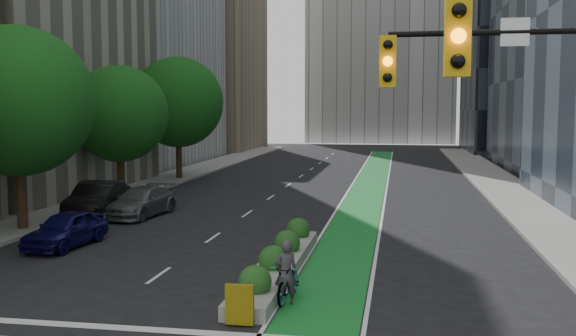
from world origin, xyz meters
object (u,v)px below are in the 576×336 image
at_px(cyclist, 286,272).
at_px(median_planter, 279,261).
at_px(parked_car_left_near, 66,229).
at_px(parked_car_left_far, 141,202).
at_px(parked_car_left_mid, 97,199).
at_px(bicycle, 288,282).

bearing_deg(cyclist, median_planter, -99.25).
height_order(parked_car_left_near, parked_car_left_far, parked_car_left_far).
bearing_deg(median_planter, parked_car_left_far, 132.54).
height_order(parked_car_left_mid, parked_car_left_far, parked_car_left_mid).
relative_size(cyclist, parked_car_left_near, 0.44).
bearing_deg(parked_car_left_mid, cyclist, -54.42).
height_order(cyclist, parked_car_left_near, cyclist).
distance_m(cyclist, parked_car_left_far, 15.88).
distance_m(bicycle, cyclist, 0.55).
relative_size(parked_car_left_near, parked_car_left_mid, 0.78).
bearing_deg(parked_car_left_far, parked_car_left_mid, -159.72).
xyz_separation_m(median_planter, parked_car_left_mid, (-10.70, 8.92, 0.49)).
bearing_deg(parked_car_left_far, parked_car_left_near, -84.55).
relative_size(cyclist, parked_car_left_mid, 0.34).
relative_size(bicycle, parked_car_left_far, 0.41).
xyz_separation_m(cyclist, parked_car_left_far, (-9.46, 12.75, -0.18)).
bearing_deg(parked_car_left_far, median_planter, -41.42).
bearing_deg(parked_car_left_far, cyclist, -47.39).
height_order(median_planter, bicycle, median_planter).
bearing_deg(parked_car_left_near, parked_car_left_far, 94.11).
height_order(bicycle, parked_car_left_mid, parked_car_left_mid).
bearing_deg(median_planter, cyclist, -76.43).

